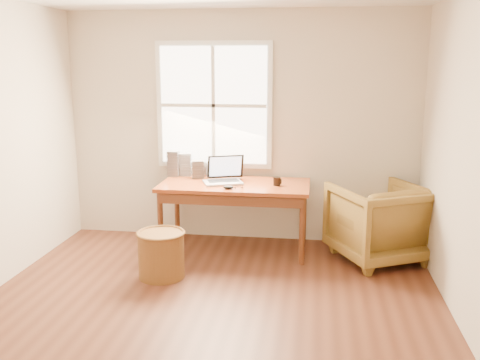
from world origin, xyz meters
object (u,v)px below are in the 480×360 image
object	(u,v)px
desk	(235,185)
armchair	(379,222)
coffee_mug	(277,181)
cd_stack_a	(186,164)
laptop	(223,169)
wicker_stool	(161,255)

from	to	relation	value
desk	armchair	world-z (taller)	armchair
desk	coffee_mug	xyz separation A→B (m)	(0.46, -0.04, 0.06)
desk	cd_stack_a	world-z (taller)	cd_stack_a
desk	cd_stack_a	bearing A→B (deg)	151.62
armchair	laptop	size ratio (longest dim) A/B	2.03
desk	wicker_stool	bearing A→B (deg)	-124.17
laptop	cd_stack_a	world-z (taller)	laptop
coffee_mug	laptop	bearing A→B (deg)	-159.91
wicker_stool	cd_stack_a	world-z (taller)	cd_stack_a
armchair	laptop	bearing A→B (deg)	-29.12
desk	wicker_stool	size ratio (longest dim) A/B	3.64
armchair	coffee_mug	xyz separation A→B (m)	(-1.07, 0.06, 0.39)
coffee_mug	cd_stack_a	xyz separation A→B (m)	(-1.08, 0.37, 0.09)
armchair	laptop	distance (m)	1.73
laptop	armchair	bearing A→B (deg)	-23.46
desk	coffee_mug	bearing A→B (deg)	-4.45
armchair	wicker_stool	xyz separation A→B (m)	(-2.11, -0.77, -0.18)
wicker_stool	coffee_mug	distance (m)	1.45
wicker_stool	laptop	size ratio (longest dim) A/B	1.01
desk	coffee_mug	world-z (taller)	coffee_mug
armchair	wicker_stool	world-z (taller)	armchair
desk	armchair	size ratio (longest dim) A/B	1.80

